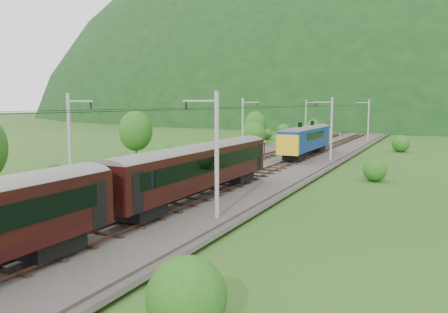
% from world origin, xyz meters
% --- Properties ---
extents(ground, '(600.00, 600.00, 0.00)m').
position_xyz_m(ground, '(0.00, 0.00, 0.00)').
color(ground, '#214917').
rests_on(ground, ground).
extents(railbed, '(14.00, 220.00, 0.30)m').
position_xyz_m(railbed, '(0.00, 10.00, 0.15)').
color(railbed, '#38332D').
rests_on(railbed, ground).
extents(track_left, '(2.40, 220.00, 0.27)m').
position_xyz_m(track_left, '(-2.40, 10.00, 0.37)').
color(track_left, brown).
rests_on(track_left, railbed).
extents(track_right, '(2.40, 220.00, 0.27)m').
position_xyz_m(track_right, '(2.40, 10.00, 0.37)').
color(track_right, brown).
rests_on(track_right, railbed).
extents(catenary_left, '(2.54, 192.28, 8.00)m').
position_xyz_m(catenary_left, '(-6.12, 32.00, 4.50)').
color(catenary_left, gray).
rests_on(catenary_left, railbed).
extents(catenary_right, '(2.54, 192.28, 8.00)m').
position_xyz_m(catenary_right, '(6.12, 32.00, 4.50)').
color(catenary_right, gray).
rests_on(catenary_right, railbed).
extents(overhead_wires, '(4.83, 198.00, 0.03)m').
position_xyz_m(overhead_wires, '(0.00, 10.00, 7.10)').
color(overhead_wires, black).
rests_on(overhead_wires, ground).
extents(mountain_main, '(504.00, 360.00, 244.00)m').
position_xyz_m(mountain_main, '(0.00, 260.00, 0.00)').
color(mountain_main, black).
rests_on(mountain_main, ground).
extents(mountain_ridge, '(336.00, 280.00, 132.00)m').
position_xyz_m(mountain_ridge, '(-120.00, 300.00, 0.00)').
color(mountain_ridge, black).
rests_on(mountain_ridge, ground).
extents(hazard_post_near, '(0.16, 0.16, 1.52)m').
position_xyz_m(hazard_post_near, '(-0.62, 48.95, 1.06)').
color(hazard_post_near, red).
rests_on(hazard_post_near, railbed).
extents(hazard_post_far, '(0.14, 0.14, 1.35)m').
position_xyz_m(hazard_post_far, '(0.53, 65.75, 0.98)').
color(hazard_post_far, red).
rests_on(hazard_post_far, railbed).
extents(signal, '(0.20, 0.20, 1.85)m').
position_xyz_m(signal, '(-3.90, 34.61, 1.39)').
color(signal, black).
rests_on(signal, railbed).
extents(vegetation_left, '(13.04, 141.83, 7.00)m').
position_xyz_m(vegetation_left, '(-13.81, 12.92, 2.95)').
color(vegetation_left, '#1B5416').
rests_on(vegetation_left, ground).
extents(vegetation_right, '(4.49, 91.11, 2.53)m').
position_xyz_m(vegetation_right, '(12.83, 0.17, 1.19)').
color(vegetation_right, '#1B5416').
rests_on(vegetation_right, ground).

